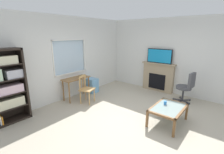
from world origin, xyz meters
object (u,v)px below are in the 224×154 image
(bookshelf, at_px, (5,85))
(sippy_cup, at_px, (165,103))
(wooden_chair, at_px, (86,89))
(plastic_drawer_unit, at_px, (92,85))
(desk_under_window, at_px, (76,82))
(fireplace, at_px, (158,77))
(office_chair, at_px, (187,86))
(coffee_table, at_px, (168,109))
(tv, at_px, (159,56))

(bookshelf, distance_m, sippy_cup, 3.98)
(wooden_chair, relative_size, plastic_drawer_unit, 1.69)
(desk_under_window, xyz_separation_m, wooden_chair, (-0.02, -0.52, -0.14))
(wooden_chair, height_order, plastic_drawer_unit, wooden_chair)
(bookshelf, relative_size, plastic_drawer_unit, 3.46)
(plastic_drawer_unit, xyz_separation_m, fireplace, (1.73, -1.88, 0.29))
(office_chair, bearing_deg, coffee_table, -178.80)
(office_chair, bearing_deg, sippy_cup, 176.79)
(coffee_table, relative_size, sippy_cup, 11.26)
(office_chair, relative_size, coffee_table, 0.99)
(wooden_chair, bearing_deg, fireplace, -27.52)
(wooden_chair, bearing_deg, desk_under_window, 87.68)
(wooden_chair, height_order, tv, tv)
(tv, relative_size, coffee_table, 0.93)
(fireplace, bearing_deg, sippy_cup, -151.75)
(office_chair, xyz_separation_m, sippy_cup, (-1.56, 0.09, -0.07))
(fireplace, distance_m, tv, 0.81)
(desk_under_window, xyz_separation_m, office_chair, (2.04, -3.01, -0.05))
(sippy_cup, bearing_deg, office_chair, -3.21)
(bookshelf, relative_size, desk_under_window, 1.97)
(tv, bearing_deg, sippy_cup, -151.53)
(wooden_chair, bearing_deg, tv, -27.69)
(coffee_table, bearing_deg, plastic_drawer_unit, 82.96)
(tv, bearing_deg, office_chair, -110.82)
(plastic_drawer_unit, height_order, fireplace, fireplace)
(desk_under_window, relative_size, fireplace, 0.73)
(fireplace, xyz_separation_m, sippy_cup, (-2.02, -1.09, -0.07))
(desk_under_window, distance_m, coffee_table, 3.07)
(desk_under_window, bearing_deg, plastic_drawer_unit, 3.70)
(fireplace, distance_m, sippy_cup, 2.30)
(desk_under_window, distance_m, office_chair, 3.63)
(bookshelf, xyz_separation_m, fireplace, (4.56, -1.94, -0.41))
(fireplace, bearing_deg, wooden_chair, 152.48)
(plastic_drawer_unit, xyz_separation_m, sippy_cup, (-0.30, -2.97, 0.21))
(sippy_cup, bearing_deg, wooden_chair, 101.75)
(wooden_chair, xyz_separation_m, tv, (2.51, -1.31, 0.90))
(bookshelf, bearing_deg, tv, -23.12)
(plastic_drawer_unit, xyz_separation_m, office_chair, (1.26, -3.06, 0.29))
(fireplace, bearing_deg, coffee_table, -150.18)
(plastic_drawer_unit, relative_size, tv, 0.56)
(plastic_drawer_unit, bearing_deg, coffee_table, -97.04)
(fireplace, xyz_separation_m, tv, (-0.02, 0.00, 0.81))
(desk_under_window, relative_size, plastic_drawer_unit, 1.76)
(office_chair, bearing_deg, plastic_drawer_unit, 112.47)
(tv, bearing_deg, desk_under_window, 143.62)
(plastic_drawer_unit, distance_m, tv, 2.77)
(office_chair, bearing_deg, wooden_chair, 129.59)
(coffee_table, bearing_deg, fireplace, 29.82)
(desk_under_window, bearing_deg, fireplace, -36.18)
(tv, height_order, sippy_cup, tv)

